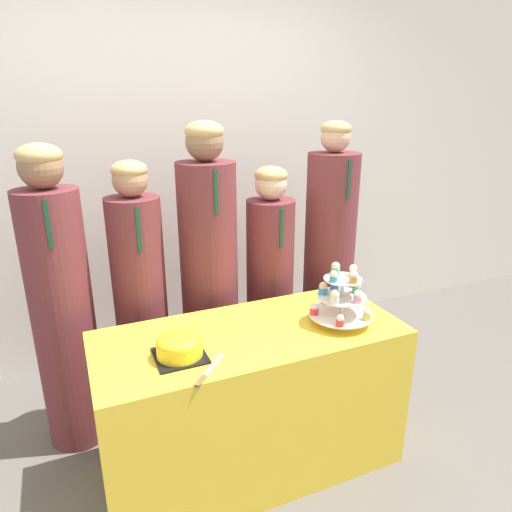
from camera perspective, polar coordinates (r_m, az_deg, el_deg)
The scene contains 11 objects.
ground_plane at distance 2.36m, azimuth 2.64°, elevation -28.87°, with size 16.00×16.00×0.00m, color #605B56.
wall_back at distance 3.19m, azimuth -10.42°, elevation 11.48°, with size 9.00×0.06×2.70m.
table at distance 2.32m, azimuth -0.64°, elevation -17.56°, with size 1.42×0.61×0.74m.
round_cake at distance 1.93m, azimuth -9.55°, elevation -10.94°, with size 0.21×0.21×0.11m.
cake_knife at distance 1.83m, azimuth -6.31°, elevation -14.55°, with size 0.18×0.19×0.01m.
cupcake_stand at distance 2.18m, azimuth 10.62°, elevation -4.98°, with size 0.30×0.30×0.29m.
student_0 at distance 2.49m, azimuth -23.05°, elevation -6.27°, with size 0.30×0.31×1.57m.
student_1 at distance 2.53m, azimuth -14.15°, elevation -6.08°, with size 0.28×0.28×1.48m.
student_2 at distance 2.57m, azimuth -5.83°, elevation -3.11°, with size 0.32×0.32×1.65m.
student_3 at distance 2.74m, azimuth 1.74°, elevation -4.19°, with size 0.28×0.28×1.41m.
student_4 at distance 2.89m, azimuth 9.06°, elevation -1.01°, with size 0.31×0.32×1.64m.
Camera 1 is at (-0.71, -1.42, 1.75)m, focal length 32.00 mm.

